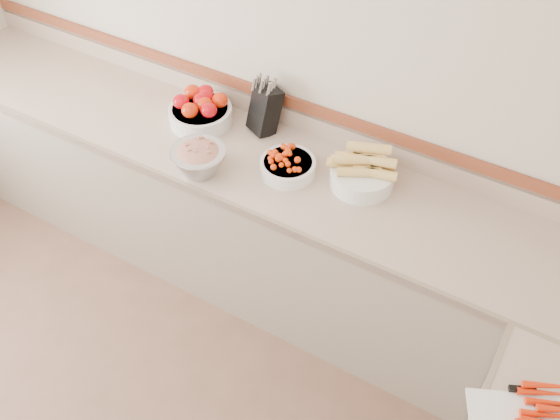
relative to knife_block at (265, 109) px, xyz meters
The scene contains 7 objects.
back_wall 0.30m from the knife_block, 60.12° to the left, with size 4.00×4.00×0.00m, color beige.
counter_back 0.62m from the knife_block, 75.58° to the right, with size 4.00×0.65×1.08m.
knife_block is the anchor object (origin of this frame).
tomato_bowl 0.34m from the knife_block, 160.85° to the right, with size 0.33×0.33×0.16m.
cherry_tomato_bowl 0.36m from the knife_block, 41.01° to the right, with size 0.26×0.26×0.14m.
corn_bowl 0.61m from the knife_block, 11.96° to the right, with size 0.33×0.30×0.22m.
rhubarb_bowl 0.44m from the knife_block, 103.42° to the right, with size 0.26×0.26×0.15m.
Camera 1 is at (1.28, -0.25, 2.88)m, focal length 40.00 mm.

